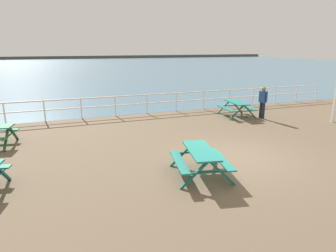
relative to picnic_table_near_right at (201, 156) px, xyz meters
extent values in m
cube|color=brown|center=(1.80, 0.72, -0.68)|extent=(30.00, 24.00, 0.20)
cube|color=#476B84|center=(1.80, 53.47, -0.58)|extent=(142.00, 90.00, 0.01)
cube|color=#4C4C47|center=(1.80, 96.47, -0.58)|extent=(142.00, 6.00, 1.80)
cube|color=white|center=(1.80, 8.47, 0.47)|extent=(23.00, 0.06, 0.06)
cube|color=white|center=(1.80, 8.47, -0.01)|extent=(23.00, 0.05, 0.05)
cylinder|color=white|center=(-6.16, 8.47, -0.06)|extent=(0.07, 0.07, 1.05)
cylinder|color=white|center=(-4.39, 8.47, -0.06)|extent=(0.07, 0.07, 1.05)
cylinder|color=white|center=(-2.62, 8.47, -0.06)|extent=(0.07, 0.07, 1.05)
cylinder|color=white|center=(-0.85, 8.47, -0.06)|extent=(0.07, 0.07, 1.05)
cylinder|color=white|center=(0.92, 8.47, -0.06)|extent=(0.07, 0.07, 1.05)
cylinder|color=white|center=(2.69, 8.47, -0.06)|extent=(0.07, 0.07, 1.05)
cylinder|color=white|center=(4.46, 8.47, -0.06)|extent=(0.07, 0.07, 1.05)
cylinder|color=white|center=(6.23, 8.47, -0.06)|extent=(0.07, 0.07, 1.05)
cylinder|color=white|center=(8.00, 8.47, -0.06)|extent=(0.07, 0.07, 1.05)
cylinder|color=white|center=(9.77, 8.47, -0.06)|extent=(0.07, 0.07, 1.05)
cylinder|color=white|center=(11.53, 8.47, -0.06)|extent=(0.07, 0.07, 1.05)
cylinder|color=white|center=(13.30, 8.47, -0.06)|extent=(0.07, 0.07, 1.05)
cube|color=#1E5035|center=(-5.45, 5.32, -0.21)|extent=(0.24, 0.79, 0.79)
cube|color=#1E5035|center=(-5.60, 4.58, -0.21)|extent=(0.24, 0.79, 0.79)
cube|color=#1E5035|center=(-5.52, 4.95, -0.16)|extent=(0.36, 1.48, 0.04)
cube|color=#1E7A70|center=(0.00, 0.00, 0.17)|extent=(1.04, 1.90, 0.05)
cube|color=#1E7A70|center=(-0.61, 0.12, -0.13)|extent=(0.61, 1.82, 0.04)
cube|color=#1E7A70|center=(0.61, -0.12, -0.13)|extent=(0.61, 1.82, 0.04)
cube|color=#165B54|center=(-0.21, 0.84, -0.21)|extent=(0.79, 0.23, 0.79)
cube|color=#165B54|center=(0.52, 0.69, -0.21)|extent=(0.79, 0.23, 0.79)
cube|color=#165B54|center=(0.15, 0.76, -0.16)|extent=(1.48, 0.35, 0.04)
cube|color=#165B54|center=(-0.52, -0.69, -0.21)|extent=(0.79, 0.23, 0.79)
cube|color=#165B54|center=(0.21, -0.84, -0.21)|extent=(0.79, 0.23, 0.79)
cube|color=#165B54|center=(-0.15, -0.76, -0.16)|extent=(1.48, 0.35, 0.04)
cube|color=#165B54|center=(-5.26, 1.23, -0.21)|extent=(0.26, 0.79, 0.79)
cube|color=#1E7A70|center=(5.27, 6.18, 0.17)|extent=(0.90, 1.87, 0.05)
cube|color=#1E7A70|center=(4.65, 6.25, -0.13)|extent=(0.46, 1.82, 0.04)
cube|color=#1E7A70|center=(5.89, 6.11, -0.13)|extent=(0.46, 1.82, 0.04)
cube|color=#165B54|center=(4.98, 7.00, -0.21)|extent=(0.80, 0.17, 0.79)
cube|color=#165B54|center=(5.73, 6.92, -0.21)|extent=(0.80, 0.17, 0.79)
cube|color=#165B54|center=(5.36, 6.96, -0.16)|extent=(1.50, 0.23, 0.04)
cube|color=#165B54|center=(4.81, 5.45, -0.21)|extent=(0.80, 0.17, 0.79)
cube|color=#165B54|center=(5.56, 5.36, -0.21)|extent=(0.80, 0.17, 0.79)
cube|color=#165B54|center=(5.18, 5.41, -0.16)|extent=(1.50, 0.23, 0.04)
cylinder|color=#1E2338|center=(6.16, 5.29, -0.16)|extent=(0.14, 0.14, 0.85)
cylinder|color=#1E2338|center=(6.20, 5.12, -0.16)|extent=(0.14, 0.14, 0.85)
cube|color=#264C8C|center=(6.18, 5.21, 0.56)|extent=(0.29, 0.38, 0.58)
cylinder|color=#264C8C|center=(6.13, 5.42, 0.58)|extent=(0.09, 0.09, 0.52)
cylinder|color=#264C8C|center=(6.23, 4.99, 0.58)|extent=(0.09, 0.09, 0.52)
sphere|color=#9E7051|center=(6.18, 5.21, 0.96)|extent=(0.23, 0.23, 0.23)
cube|color=white|center=(8.99, 3.33, 0.67)|extent=(0.12, 0.12, 2.50)
camera|label=1|loc=(-3.68, -7.12, 3.03)|focal=31.53mm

